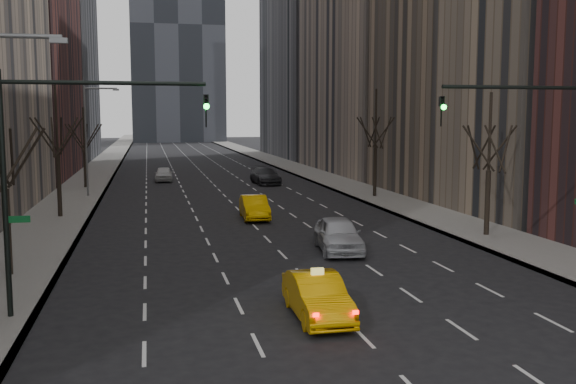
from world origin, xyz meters
TOP-DOWN VIEW (x-y plane):
  - sidewalk_left at (-12.25, 70.00)m, footprint 4.50×320.00m
  - sidewalk_right at (12.25, 70.00)m, footprint 4.50×320.00m
  - tree_lw_b at (-12.00, 18.00)m, footprint 3.36×3.50m
  - tree_lw_c at (-12.00, 34.00)m, footprint 3.36×3.50m
  - tree_lw_d at (-12.00, 52.00)m, footprint 3.36×3.50m
  - tree_rw_b at (12.00, 22.00)m, footprint 3.36×3.50m
  - tree_rw_c at (12.00, 40.00)m, footprint 3.36×3.50m
  - traffic_mast_left at (-9.11, 12.00)m, footprint 6.69×0.39m
  - traffic_mast_right at (9.11, 12.00)m, footprint 6.69×0.39m
  - streetlight_far at (-10.84, 45.00)m, footprint 2.83×0.22m
  - taxi_sedan at (-0.88, 10.11)m, footprint 1.59×4.47m
  - silver_sedan_ahead at (2.87, 20.13)m, footprint 2.62×5.24m
  - far_taxi at (0.45, 31.09)m, footprint 1.80×4.68m
  - far_suv_grey at (5.09, 52.56)m, footprint 2.57×5.66m
  - far_car_white at (-4.73, 57.48)m, footprint 1.90×4.44m

SIDE VIEW (x-z plane):
  - sidewalk_left at x=-12.25m, z-range 0.00..0.15m
  - sidewalk_right at x=12.25m, z-range 0.00..0.15m
  - taxi_sedan at x=-0.88m, z-range 0.00..1.47m
  - far_car_white at x=-4.73m, z-range 0.00..1.49m
  - far_taxi at x=0.45m, z-range 0.00..1.52m
  - far_suv_grey at x=5.09m, z-range 0.00..1.61m
  - silver_sedan_ahead at x=2.87m, z-range 0.00..1.71m
  - tree_lw_d at x=-12.00m, z-range -0.12..7.24m
  - tree_lw_b at x=-12.00m, z-range -0.19..7.63m
  - tree_rw_b at x=12.00m, z-range -0.19..7.63m
  - tree_lw_c at x=-12.00m, z-range -0.33..8.41m
  - tree_rw_c at x=12.00m, z-range -0.33..8.41m
  - traffic_mast_left at x=-9.11m, z-range 1.49..9.49m
  - traffic_mast_right at x=9.11m, z-range 1.49..9.49m
  - streetlight_far at x=-10.84m, z-range 1.12..10.12m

